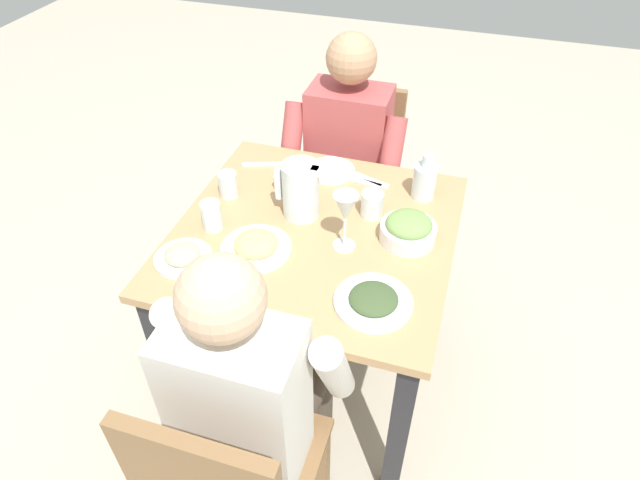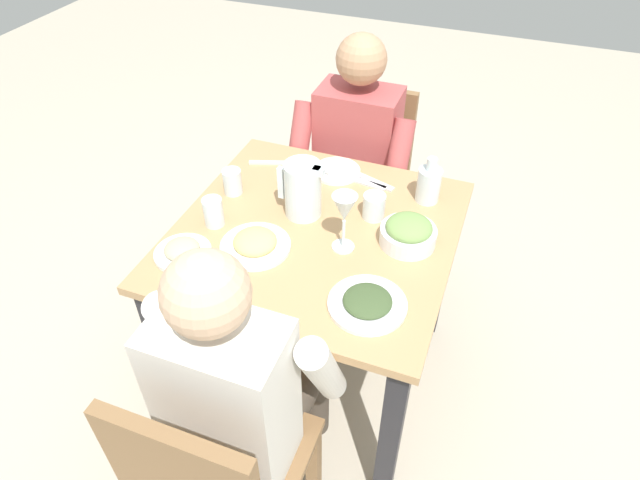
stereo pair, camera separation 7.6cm
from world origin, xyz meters
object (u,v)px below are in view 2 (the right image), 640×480
Objects in this scene: oil_carafe at (428,186)px; water_pitcher at (303,189)px; salad_bowl at (408,233)px; water_glass_near_left at (374,206)px; water_glass_center at (232,182)px; plate_dolmas at (367,303)px; salt_shaker at (282,181)px; plate_beans at (182,251)px; chair_far at (216,479)px; diner_far at (246,383)px; plate_yoghurt at (337,168)px; plate_fries at (255,243)px; chair_near at (363,174)px; wine_glass at (344,211)px; diner_near at (350,171)px; water_glass_far_left at (213,212)px; dining_table at (316,259)px.

water_pitcher is at bearing 30.57° from oil_carafe.
salad_bowl reaches higher than water_glass_near_left.
water_glass_near_left is 0.96× the size of water_glass_center.
salad_bowl reaches higher than plate_dolmas.
plate_beans is at bearing 71.43° from salt_shaker.
plate_dolmas is at bearing -117.51° from chair_far.
oil_carafe is (-0.30, -0.81, 0.17)m from diner_far.
plate_yoghurt is 0.38m from water_glass_center.
water_glass_center reaches higher than plate_fries.
chair_near is 0.49m from plate_yoghurt.
chair_near is at bearing -113.99° from water_glass_center.
plate_beans is at bearing -54.87° from chair_far.
salt_shaker reaches higher than plate_dolmas.
wine_glass reaches higher than plate_dolmas.
water_glass_near_left reaches higher than plate_yoghurt.
diner_near reaches higher than plate_dolmas.
oil_carafe reaches higher than water_glass_far_left.
salt_shaker is at bearing 76.24° from chair_near.
plate_beans reaches higher than plate_dolmas.
plate_dolmas is at bearing 149.56° from water_glass_center.
chair_far is 9.92× the size of water_glass_near_left.
water_glass_near_left is (-0.20, 0.20, 0.02)m from plate_yoghurt.
water_pitcher reaches higher than oil_carafe.
salad_bowl is at bearing 175.50° from water_glass_center.
salt_shaker is at bearing -108.57° from plate_beans.
water_pitcher is at bearing -148.13° from water_glass_far_left.
diner_near is 0.65m from wine_glass.
chair_far is 3.88× the size of plate_dolmas.
plate_yoghurt is (0.05, -0.86, 0.14)m from diner_far.
chair_near is 4.48× the size of water_pitcher.
water_glass_near_left is (-0.15, -0.66, 0.16)m from diner_far.
plate_fries is (0.10, 0.48, -0.00)m from plate_yoghurt.
salt_shaker is (-0.15, -0.08, -0.02)m from water_glass_center.
water_pitcher is 0.22m from wine_glass.
chair_far is 4.34× the size of wine_glass.
plate_beans is at bearing 74.12° from chair_near.
wine_glass is at bearing -98.93° from chair_far.
dining_table is 0.30m from wine_glass.
diner_far is (-0.00, 0.53, 0.01)m from dining_table.
diner_far is (-0.06, 1.26, 0.14)m from chair_near.
wine_glass is at bearing -159.02° from plate_fries.
water_pitcher reaches higher than water_glass_far_left.
plate_yoghurt is 0.21m from salt_shaker.
oil_carafe is (-0.05, -0.54, 0.04)m from plate_dolmas.
wine_glass reaches higher than water_glass_near_left.
water_glass_near_left is at bearing -103.95° from wine_glass.
water_glass_center reaches higher than salt_shaker.
plate_fries is 2.53× the size of water_glass_near_left.
diner_far is 13.35× the size of water_glass_near_left.
water_pitcher is 0.87× the size of plate_fries.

